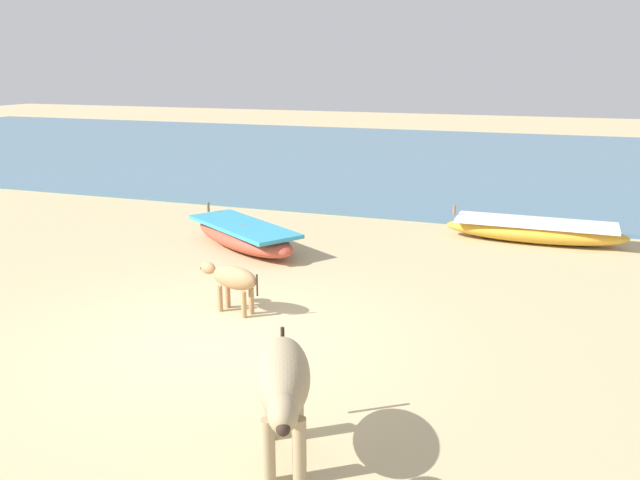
{
  "coord_description": "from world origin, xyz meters",
  "views": [
    {
      "loc": [
        3.97,
        -6.91,
        3.46
      ],
      "look_at": [
        0.33,
        3.17,
        0.6
      ],
      "focal_mm": 37.37,
      "sensor_mm": 36.0,
      "label": 1
    }
  ],
  "objects_px": {
    "cow_adult_dun": "(283,383)",
    "fishing_boat_1": "(243,235)",
    "fishing_boat_0": "(535,230)",
    "calf_near_tan": "(233,279)"
  },
  "relations": [
    {
      "from": "fishing_boat_1",
      "to": "cow_adult_dun",
      "type": "xyz_separation_m",
      "value": [
        3.49,
        -6.29,
        0.52
      ]
    },
    {
      "from": "cow_adult_dun",
      "to": "fishing_boat_1",
      "type": "bearing_deg",
      "value": -174.06
    },
    {
      "from": "cow_adult_dun",
      "to": "calf_near_tan",
      "type": "relative_size",
      "value": 1.54
    },
    {
      "from": "fishing_boat_0",
      "to": "fishing_boat_1",
      "type": "distance_m",
      "value": 5.75
    },
    {
      "from": "fishing_boat_1",
      "to": "fishing_boat_0",
      "type": "bearing_deg",
      "value": -122.29
    },
    {
      "from": "cow_adult_dun",
      "to": "fishing_boat_0",
      "type": "bearing_deg",
      "value": 145.53
    },
    {
      "from": "fishing_boat_1",
      "to": "cow_adult_dun",
      "type": "distance_m",
      "value": 7.21
    },
    {
      "from": "fishing_boat_1",
      "to": "cow_adult_dun",
      "type": "height_order",
      "value": "cow_adult_dun"
    },
    {
      "from": "calf_near_tan",
      "to": "cow_adult_dun",
      "type": "bearing_deg",
      "value": 137.63
    },
    {
      "from": "fishing_boat_0",
      "to": "calf_near_tan",
      "type": "xyz_separation_m",
      "value": [
        -3.87,
        -5.48,
        0.26
      ]
    }
  ]
}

